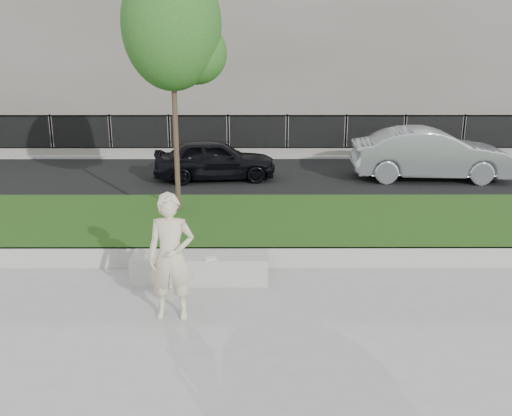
{
  "coord_description": "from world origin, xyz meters",
  "views": [
    {
      "loc": [
        0.39,
        -9.19,
        4.17
      ],
      "look_at": [
        0.41,
        1.2,
        1.15
      ],
      "focal_mm": 40.0,
      "sensor_mm": 36.0,
      "label": 1
    }
  ],
  "objects_px": {
    "young_tree": "(176,30)",
    "man": "(171,257)",
    "stone_bench": "(200,268)",
    "book": "(210,258)",
    "car_dark": "(215,159)",
    "car_silver": "(430,154)"
  },
  "relations": [
    {
      "from": "stone_bench",
      "to": "car_silver",
      "type": "relative_size",
      "value": 0.51
    },
    {
      "from": "man",
      "to": "young_tree",
      "type": "distance_m",
      "value": 5.84
    },
    {
      "from": "car_dark",
      "to": "man",
      "type": "bearing_deg",
      "value": 173.28
    },
    {
      "from": "stone_bench",
      "to": "young_tree",
      "type": "xyz_separation_m",
      "value": [
        -0.72,
        3.31,
        4.18
      ]
    },
    {
      "from": "car_dark",
      "to": "car_silver",
      "type": "xyz_separation_m",
      "value": [
        6.71,
        0.06,
        0.15
      ]
    },
    {
      "from": "car_silver",
      "to": "man",
      "type": "bearing_deg",
      "value": 146.74
    },
    {
      "from": "stone_bench",
      "to": "young_tree",
      "type": "relative_size",
      "value": 0.44
    },
    {
      "from": "stone_bench",
      "to": "book",
      "type": "height_order",
      "value": "book"
    },
    {
      "from": "book",
      "to": "car_dark",
      "type": "bearing_deg",
      "value": 74.78
    },
    {
      "from": "man",
      "to": "book",
      "type": "distance_m",
      "value": 1.38
    },
    {
      "from": "book",
      "to": "car_silver",
      "type": "height_order",
      "value": "car_silver"
    },
    {
      "from": "car_dark",
      "to": "young_tree",
      "type": "bearing_deg",
      "value": 167.66
    },
    {
      "from": "book",
      "to": "man",
      "type": "bearing_deg",
      "value": -131.42
    },
    {
      "from": "stone_bench",
      "to": "book",
      "type": "relative_size",
      "value": 11.96
    },
    {
      "from": "man",
      "to": "book",
      "type": "relative_size",
      "value": 9.79
    },
    {
      "from": "stone_bench",
      "to": "car_dark",
      "type": "xyz_separation_m",
      "value": [
        -0.25,
        7.82,
        0.43
      ]
    },
    {
      "from": "man",
      "to": "car_silver",
      "type": "height_order",
      "value": "man"
    },
    {
      "from": "book",
      "to": "car_silver",
      "type": "distance_m",
      "value": 10.22
    },
    {
      "from": "young_tree",
      "to": "man",
      "type": "bearing_deg",
      "value": -84.9
    },
    {
      "from": "man",
      "to": "car_dark",
      "type": "height_order",
      "value": "man"
    },
    {
      "from": "stone_bench",
      "to": "young_tree",
      "type": "bearing_deg",
      "value": 102.21
    },
    {
      "from": "young_tree",
      "to": "car_silver",
      "type": "xyz_separation_m",
      "value": [
        7.18,
        4.56,
        -3.6
      ]
    }
  ]
}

